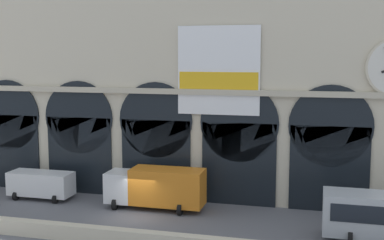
{
  "coord_description": "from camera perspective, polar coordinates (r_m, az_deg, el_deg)",
  "views": [
    {
      "loc": [
        12.73,
        -32.48,
        11.63
      ],
      "look_at": [
        2.99,
        5.0,
        6.53
      ],
      "focal_mm": 46.68,
      "sensor_mm": 36.0,
      "label": 1
    }
  ],
  "objects": [
    {
      "name": "ground_plane",
      "position": [
        36.77,
        -6.61,
        -10.99
      ],
      "size": [
        200.0,
        200.0,
        0.0
      ],
      "primitive_type": "plane",
      "color": "slate"
    },
    {
      "name": "van_midwest",
      "position": [
        42.5,
        -16.86,
        -6.97
      ],
      "size": [
        5.2,
        2.48,
        2.2
      ],
      "color": "white",
      "rests_on": "ground"
    },
    {
      "name": "box_truck_center",
      "position": [
        38.1,
        -4.1,
        -7.63
      ],
      "size": [
        7.5,
        2.91,
        3.12
      ],
      "color": "white",
      "rests_on": "ground"
    },
    {
      "name": "station_building",
      "position": [
        42.44,
        -2.88,
        6.01
      ],
      "size": [
        41.77,
        6.38,
        21.6
      ],
      "color": "beige",
      "rests_on": "ground"
    },
    {
      "name": "quay_parapet_wall",
      "position": [
        32.18,
        -9.98,
        -12.85
      ],
      "size": [
        90.0,
        0.7,
        1.0
      ],
      "primitive_type": "cube",
      "color": "beige",
      "rests_on": "ground"
    }
  ]
}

